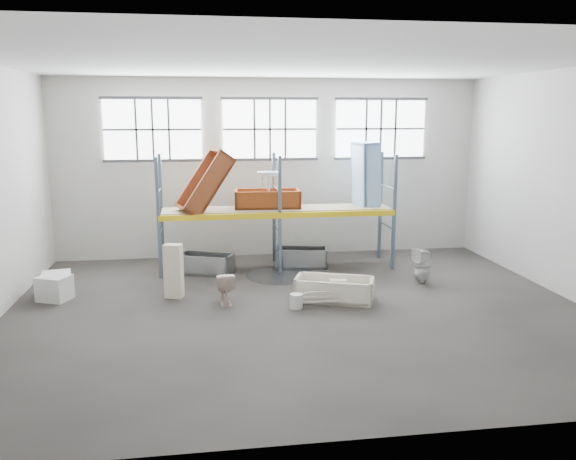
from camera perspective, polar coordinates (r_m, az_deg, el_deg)
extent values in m
cube|color=#443E3A|center=(12.27, 1.04, -8.01)|extent=(12.00, 10.00, 0.10)
cube|color=silver|center=(11.64, 1.14, 16.44)|extent=(12.00, 10.00, 0.10)
cube|color=#B5B1A8|center=(16.65, -1.81, 6.07)|extent=(12.00, 0.10, 5.00)
cube|color=beige|center=(6.82, 8.14, -1.49)|extent=(12.00, 0.10, 5.00)
cube|color=#B6B1A8|center=(14.01, 26.35, 3.95)|extent=(0.10, 10.00, 5.00)
cube|color=white|center=(16.42, -13.11, 9.56)|extent=(2.60, 0.04, 1.60)
cube|color=white|center=(16.48, -1.79, 9.84)|extent=(2.60, 0.04, 1.60)
cube|color=white|center=(17.15, 9.04, 9.77)|extent=(2.60, 0.04, 1.60)
cube|color=slate|center=(14.58, -12.58, 1.10)|extent=(0.08, 0.08, 3.00)
cube|color=slate|center=(15.76, -12.28, 1.86)|extent=(0.08, 0.08, 3.00)
cube|color=slate|center=(14.67, -0.81, 1.43)|extent=(0.08, 0.08, 3.00)
cube|color=slate|center=(15.84, -1.39, 2.16)|extent=(0.08, 0.08, 3.00)
cube|color=slate|center=(15.35, 10.36, 1.69)|extent=(0.08, 0.08, 3.00)
cube|color=slate|center=(16.48, 9.03, 2.37)|extent=(0.08, 0.08, 3.00)
cube|color=yellow|center=(14.67, -0.81, 1.43)|extent=(6.00, 0.10, 0.14)
cube|color=yellow|center=(15.84, -1.39, 2.16)|extent=(6.00, 0.10, 0.14)
cube|color=gray|center=(15.24, -1.11, 2.11)|extent=(5.90, 1.10, 0.03)
cylinder|color=black|center=(14.80, -0.69, -4.42)|extent=(1.80, 1.80, 0.00)
cube|color=beige|center=(12.81, 4.93, -5.66)|extent=(0.39, 0.22, 0.36)
imported|color=beige|center=(12.81, 2.38, -6.19)|extent=(0.64, 0.64, 0.17)
imported|color=silver|center=(12.64, -6.19, -5.62)|extent=(0.42, 0.70, 0.69)
cube|color=beige|center=(13.13, -11.14, -3.96)|extent=(0.45, 0.36, 1.20)
imported|color=silver|center=(14.38, 13.02, -3.43)|extent=(0.49, 0.49, 0.85)
imported|color=silver|center=(14.99, -1.90, 3.94)|extent=(0.64, 0.52, 0.52)
cylinder|color=silver|center=(12.28, 0.83, -6.98)|extent=(0.34, 0.34, 0.31)
cube|color=silver|center=(13.77, -21.89, -5.30)|extent=(0.79, 0.75, 0.54)
cube|color=silver|center=(14.14, -21.73, -4.92)|extent=(0.72, 0.72, 0.51)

